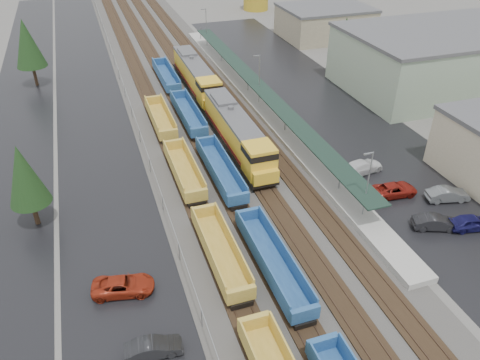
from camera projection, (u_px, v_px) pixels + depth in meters
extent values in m
cube|color=#302D2B|center=(184.00, 90.00, 77.26)|extent=(20.00, 160.00, 0.08)
cube|color=black|center=(147.00, 94.00, 75.59)|extent=(2.60, 160.00, 0.15)
cube|color=#473326|center=(143.00, 94.00, 75.33)|extent=(0.08, 160.00, 0.07)
cube|color=#473326|center=(152.00, 92.00, 75.72)|extent=(0.08, 160.00, 0.07)
cube|color=black|center=(172.00, 91.00, 76.66)|extent=(2.60, 160.00, 0.15)
cube|color=#473326|center=(167.00, 90.00, 76.41)|extent=(0.08, 160.00, 0.07)
cube|color=#473326|center=(176.00, 89.00, 76.80)|extent=(0.08, 160.00, 0.07)
cube|color=black|center=(195.00, 88.00, 77.74)|extent=(2.60, 160.00, 0.15)
cube|color=#473326|center=(191.00, 88.00, 77.48)|extent=(0.08, 160.00, 0.07)
cube|color=#473326|center=(200.00, 86.00, 77.87)|extent=(0.08, 160.00, 0.07)
cube|color=black|center=(218.00, 85.00, 78.81)|extent=(2.60, 160.00, 0.15)
cube|color=#473326|center=(214.00, 85.00, 78.56)|extent=(0.08, 160.00, 0.07)
cube|color=#473326|center=(223.00, 84.00, 78.94)|extent=(0.08, 160.00, 0.07)
cube|color=black|center=(90.00, 102.00, 73.25)|extent=(10.00, 160.00, 0.02)
cube|color=black|center=(22.00, 110.00, 70.56)|extent=(9.00, 160.00, 0.02)
cube|color=black|center=(315.00, 98.00, 74.44)|extent=(16.00, 100.00, 0.02)
cube|color=#9E9B93|center=(259.00, 104.00, 71.70)|extent=(3.00, 80.00, 0.70)
cylinder|color=gray|center=(340.00, 179.00, 50.99)|extent=(0.16, 0.16, 2.40)
cylinder|color=gray|center=(285.00, 122.00, 62.91)|extent=(0.16, 0.16, 2.40)
cylinder|color=gray|center=(248.00, 83.00, 74.83)|extent=(0.16, 0.16, 2.40)
cylinder|color=gray|center=(221.00, 55.00, 86.75)|extent=(0.16, 0.16, 2.40)
cylinder|color=gray|center=(201.00, 33.00, 98.66)|extent=(0.16, 0.16, 2.40)
cube|color=black|center=(259.00, 86.00, 70.15)|extent=(2.60, 65.00, 0.15)
cylinder|color=gray|center=(367.00, 187.00, 45.88)|extent=(0.12, 0.12, 8.00)
cube|color=gray|center=(369.00, 154.00, 43.62)|extent=(1.00, 0.15, 0.12)
cylinder|color=gray|center=(259.00, 81.00, 69.71)|extent=(0.12, 0.12, 8.00)
cube|color=gray|center=(257.00, 56.00, 67.45)|extent=(1.00, 0.15, 0.12)
cylinder|color=gray|center=(206.00, 29.00, 93.55)|extent=(0.12, 0.12, 8.00)
cube|color=gray|center=(203.00, 9.00, 91.29)|extent=(1.00, 0.15, 0.12)
cylinder|color=gray|center=(202.00, 318.00, 36.05)|extent=(0.08, 0.08, 2.00)
cylinder|color=gray|center=(179.00, 252.00, 42.41)|extent=(0.08, 0.08, 2.00)
cylinder|color=gray|center=(163.00, 203.00, 48.76)|extent=(0.08, 0.08, 2.00)
cylinder|color=gray|center=(150.00, 166.00, 55.12)|extent=(0.08, 0.08, 2.00)
cylinder|color=gray|center=(140.00, 136.00, 61.48)|extent=(0.08, 0.08, 2.00)
cylinder|color=gray|center=(132.00, 111.00, 67.83)|extent=(0.08, 0.08, 2.00)
cylinder|color=gray|center=(125.00, 91.00, 74.19)|extent=(0.08, 0.08, 2.00)
cylinder|color=gray|center=(119.00, 74.00, 80.54)|extent=(0.08, 0.08, 2.00)
cylinder|color=gray|center=(114.00, 60.00, 86.90)|extent=(0.08, 0.08, 2.00)
cylinder|color=gray|center=(110.00, 48.00, 93.26)|extent=(0.08, 0.08, 2.00)
cylinder|color=gray|center=(106.00, 37.00, 99.61)|extent=(0.08, 0.08, 2.00)
cylinder|color=gray|center=(103.00, 27.00, 105.97)|extent=(0.08, 0.08, 2.00)
cylinder|color=gray|center=(100.00, 19.00, 112.32)|extent=(0.08, 0.08, 2.00)
cylinder|color=gray|center=(97.00, 11.00, 118.68)|extent=(0.08, 0.08, 2.00)
cylinder|color=gray|center=(95.00, 4.00, 125.04)|extent=(0.08, 0.08, 2.00)
cube|color=gray|center=(124.00, 85.00, 73.64)|extent=(0.05, 160.00, 0.05)
cube|color=#9EB296|center=(439.00, 61.00, 76.04)|extent=(30.00, 20.00, 9.00)
cube|color=#59595B|center=(446.00, 31.00, 73.45)|extent=(30.60, 20.40, 0.50)
cube|color=gray|center=(325.00, 23.00, 101.21)|extent=(18.00, 14.00, 6.00)
cube|color=#59595B|center=(326.00, 8.00, 99.44)|extent=(18.36, 14.28, 0.50)
cylinder|color=#332316|center=(35.00, 213.00, 46.80)|extent=(0.50, 0.50, 2.70)
cone|color=black|center=(24.00, 175.00, 44.35)|extent=(3.96, 3.96, 6.30)
cylinder|color=#332316|center=(35.00, 76.00, 78.15)|extent=(0.50, 0.50, 3.30)
cone|color=black|center=(27.00, 43.00, 75.16)|extent=(4.84, 4.84, 7.70)
cylinder|color=#332316|center=(341.00, 67.00, 82.40)|extent=(0.50, 0.50, 3.00)
cone|color=black|center=(345.00, 38.00, 79.67)|extent=(4.40, 4.40, 7.00)
cube|color=black|center=(236.00, 142.00, 60.19)|extent=(3.20, 21.34, 0.43)
cube|color=gold|center=(233.00, 126.00, 60.05)|extent=(2.99, 17.07, 3.20)
cube|color=gold|center=(259.00, 160.00, 52.47)|extent=(3.20, 3.41, 3.63)
cube|color=black|center=(259.00, 152.00, 51.89)|extent=(3.25, 3.47, 0.75)
cube|color=gold|center=(265.00, 177.00, 51.53)|extent=(2.99, 1.07, 1.49)
cube|color=#59595B|center=(233.00, 114.00, 59.12)|extent=(3.04, 17.07, 0.37)
cube|color=maroon|center=(222.00, 137.00, 60.34)|extent=(0.04, 17.07, 0.37)
cube|color=maroon|center=(244.00, 133.00, 61.15)|extent=(0.04, 17.07, 0.37)
cube|color=black|center=(236.00, 145.00, 60.42)|extent=(2.35, 6.40, 0.64)
cube|color=black|center=(256.00, 174.00, 54.43)|extent=(2.56, 4.27, 0.53)
cube|color=black|center=(220.00, 121.00, 66.30)|extent=(2.56, 4.27, 0.53)
cylinder|color=#59595B|center=(231.00, 108.00, 59.79)|extent=(0.75, 0.75, 0.53)
cube|color=#59595B|center=(223.00, 99.00, 62.36)|extent=(2.56, 4.27, 0.53)
cube|color=black|center=(196.00, 85.00, 76.87)|extent=(3.20, 21.34, 0.43)
cube|color=gold|center=(194.00, 72.00, 76.73)|extent=(2.99, 17.07, 3.20)
cube|color=gold|center=(209.00, 92.00, 69.16)|extent=(3.20, 3.41, 3.63)
cube|color=black|center=(209.00, 85.00, 68.58)|extent=(3.25, 3.47, 0.75)
cube|color=gold|center=(213.00, 103.00, 68.21)|extent=(2.99, 1.07, 1.49)
cube|color=#59595B|center=(193.00, 62.00, 75.80)|extent=(3.04, 17.07, 0.37)
cube|color=maroon|center=(185.00, 80.00, 77.02)|extent=(0.04, 17.07, 0.37)
cube|color=maroon|center=(203.00, 78.00, 77.84)|extent=(0.04, 17.07, 0.37)
cube|color=black|center=(196.00, 87.00, 77.11)|extent=(2.35, 6.40, 0.64)
cube|color=black|center=(208.00, 104.00, 71.11)|extent=(2.56, 4.27, 0.53)
cube|color=black|center=(186.00, 72.00, 82.98)|extent=(2.56, 4.27, 0.53)
cylinder|color=#59595B|center=(192.00, 58.00, 76.48)|extent=(0.75, 0.75, 0.53)
cube|color=#59595B|center=(187.00, 52.00, 79.05)|extent=(2.56, 4.27, 0.53)
cube|color=#B09231|center=(254.00, 322.00, 35.09)|extent=(2.48, 0.48, 1.33)
cube|color=black|center=(257.00, 338.00, 35.08)|extent=(1.91, 2.10, 0.48)
cube|color=#B09231|center=(220.00, 254.00, 42.44)|extent=(2.48, 11.29, 0.24)
cube|color=#B09231|center=(207.00, 250.00, 41.65)|extent=(0.14, 11.29, 1.71)
cube|color=#B09231|center=(233.00, 244.00, 42.29)|extent=(0.14, 11.29, 1.71)
cube|color=#B09231|center=(241.00, 295.00, 37.44)|extent=(2.48, 0.48, 1.33)
cube|color=#B09231|center=(203.00, 212.00, 46.72)|extent=(2.48, 0.48, 1.33)
cube|color=black|center=(238.00, 297.00, 38.49)|extent=(1.91, 2.10, 0.48)
cube|color=black|center=(206.00, 223.00, 46.71)|extent=(1.91, 2.10, 0.48)
cube|color=#B09231|center=(184.00, 173.00, 54.06)|extent=(2.48, 11.29, 0.24)
cube|color=#B09231|center=(173.00, 168.00, 53.28)|extent=(0.14, 11.29, 1.71)
cube|color=#B09231|center=(194.00, 165.00, 53.92)|extent=(0.14, 11.29, 1.71)
cube|color=#B09231|center=(196.00, 196.00, 49.06)|extent=(2.48, 0.48, 1.33)
cube|color=#B09231|center=(173.00, 145.00, 58.34)|extent=(2.48, 0.48, 1.33)
cube|color=black|center=(195.00, 200.00, 50.11)|extent=(1.91, 2.10, 0.48)
cube|color=black|center=(175.00, 154.00, 58.33)|extent=(1.91, 2.10, 0.48)
cube|color=#B09231|center=(161.00, 121.00, 65.69)|extent=(2.48, 11.29, 0.24)
cube|color=#B09231|center=(152.00, 116.00, 64.90)|extent=(0.14, 11.29, 1.71)
cube|color=#B09231|center=(169.00, 114.00, 65.54)|extent=(0.14, 11.29, 1.71)
cube|color=#B09231|center=(169.00, 135.00, 60.69)|extent=(2.48, 0.48, 1.33)
cube|color=#B09231|center=(153.00, 100.00, 69.96)|extent=(2.48, 0.48, 1.33)
cube|color=black|center=(168.00, 139.00, 61.73)|extent=(1.91, 2.10, 0.48)
cube|color=black|center=(155.00, 108.00, 69.95)|extent=(1.91, 2.10, 0.48)
cube|color=navy|center=(322.00, 344.00, 33.52)|extent=(2.41, 0.46, 1.30)
cube|color=black|center=(325.00, 359.00, 33.51)|extent=(1.85, 2.04, 0.46)
cube|color=navy|center=(272.00, 264.00, 41.41)|extent=(2.41, 12.86, 0.23)
cube|color=navy|center=(260.00, 260.00, 40.64)|extent=(0.14, 12.86, 1.67)
cube|color=navy|center=(285.00, 254.00, 41.27)|extent=(0.14, 12.86, 1.67)
cube|color=navy|center=(305.00, 314.00, 35.80)|extent=(2.41, 0.46, 1.30)
cube|color=navy|center=(247.00, 215.00, 46.31)|extent=(2.41, 0.46, 1.30)
cube|color=black|center=(300.00, 316.00, 36.82)|extent=(1.85, 2.04, 0.46)
cube|color=black|center=(250.00, 226.00, 46.30)|extent=(1.85, 2.04, 0.46)
cube|color=navy|center=(220.00, 172.00, 54.20)|extent=(2.41, 12.86, 0.23)
cube|color=navy|center=(210.00, 168.00, 53.44)|extent=(0.14, 12.86, 1.67)
cube|color=navy|center=(230.00, 165.00, 54.06)|extent=(0.14, 12.86, 1.67)
cube|color=navy|center=(238.00, 199.00, 48.59)|extent=(2.41, 0.46, 1.30)
cube|color=navy|center=(205.00, 142.00, 59.10)|extent=(2.41, 0.46, 1.30)
cube|color=black|center=(236.00, 203.00, 49.61)|extent=(1.85, 2.04, 0.46)
cube|color=black|center=(207.00, 151.00, 59.09)|extent=(1.85, 2.04, 0.46)
cube|color=navy|center=(188.00, 116.00, 66.99)|extent=(2.41, 12.86, 0.23)
cube|color=navy|center=(180.00, 112.00, 66.23)|extent=(0.14, 12.86, 1.67)
cube|color=navy|center=(196.00, 110.00, 66.85)|extent=(0.14, 12.86, 1.67)
cube|color=navy|center=(199.00, 132.00, 61.38)|extent=(2.41, 0.46, 1.30)
cube|color=navy|center=(178.00, 95.00, 71.90)|extent=(2.41, 0.46, 1.30)
cube|color=black|center=(199.00, 136.00, 62.40)|extent=(1.85, 2.04, 0.46)
cube|color=black|center=(179.00, 102.00, 71.89)|extent=(1.85, 2.04, 0.46)
cube|color=navy|center=(166.00, 78.00, 79.79)|extent=(2.41, 12.86, 0.23)
cube|color=navy|center=(159.00, 74.00, 79.02)|extent=(0.14, 12.86, 1.67)
cube|color=navy|center=(173.00, 72.00, 79.64)|extent=(0.14, 12.86, 1.67)
cube|color=navy|center=(174.00, 88.00, 74.18)|extent=(2.41, 0.46, 1.30)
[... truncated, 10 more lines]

